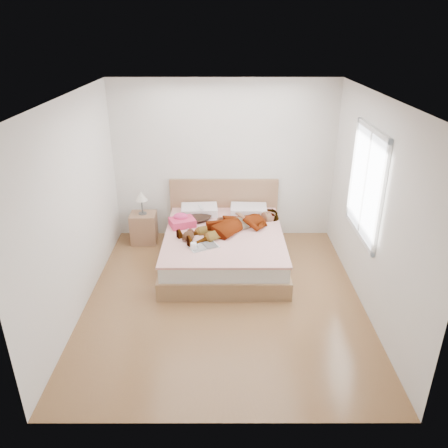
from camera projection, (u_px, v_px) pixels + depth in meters
name	position (u px, v px, depth m)	size (l,w,h in m)	color
ground	(224.00, 298.00, 5.80)	(4.00, 4.00, 0.00)	#57361B
woman	(233.00, 222.00, 6.52)	(0.65, 1.72, 0.24)	white
hair	(197.00, 215.00, 6.96)	(0.48, 0.59, 0.09)	black
phone	(201.00, 207.00, 6.86)	(0.05, 0.10, 0.01)	silver
room_shell	(366.00, 184.00, 5.45)	(4.00, 4.00, 4.00)	white
bed	(224.00, 244.00, 6.63)	(1.80, 2.08, 1.00)	brown
towel	(182.00, 221.00, 6.66)	(0.45, 0.41, 0.19)	#E93F6B
magazine	(203.00, 246.00, 6.06)	(0.48, 0.41, 0.02)	white
coffee_mug	(194.00, 246.00, 5.96)	(0.13, 0.09, 0.09)	white
plush_toy	(189.00, 235.00, 6.21)	(0.20, 0.27, 0.14)	#331F0E
nightstand	(144.00, 226.00, 7.20)	(0.42, 0.38, 0.89)	#916943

